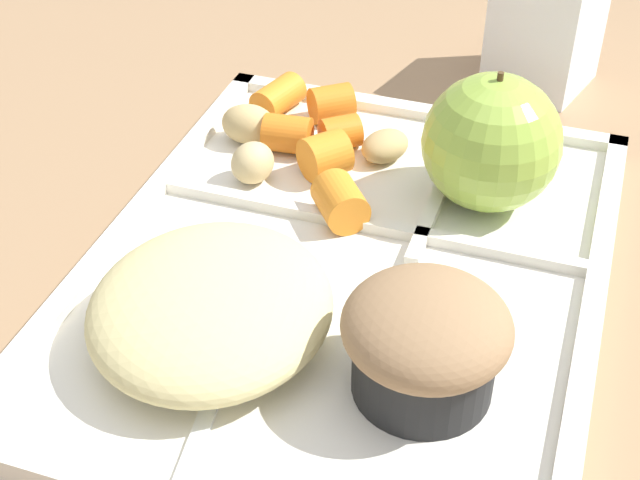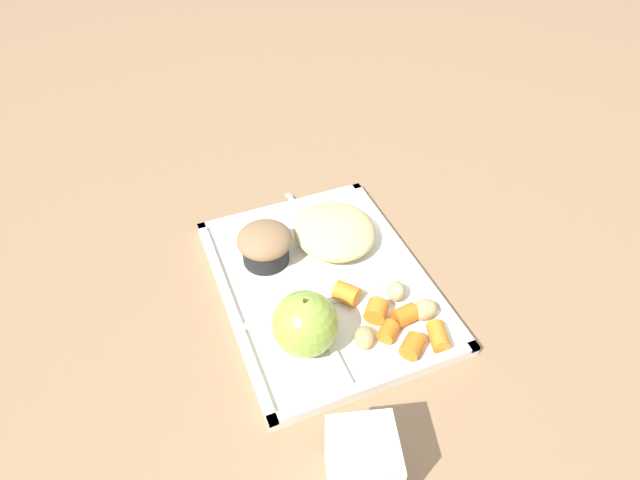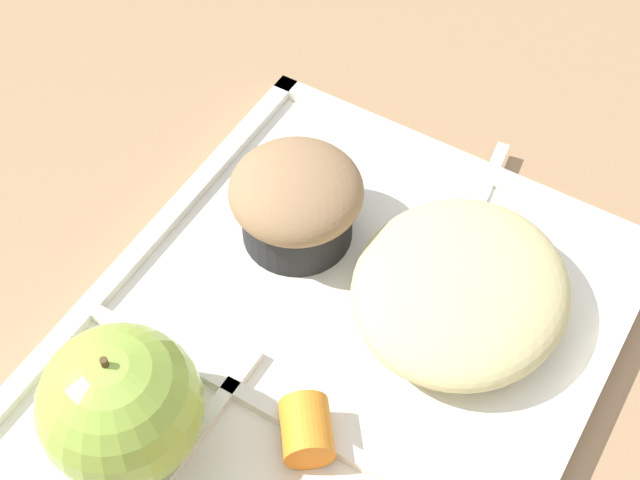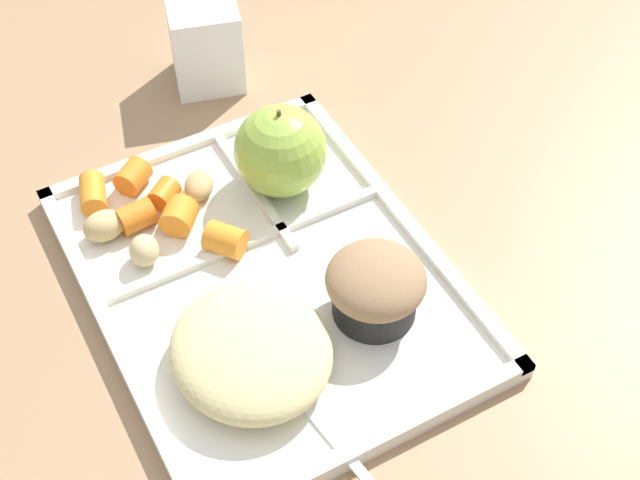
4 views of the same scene
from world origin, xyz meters
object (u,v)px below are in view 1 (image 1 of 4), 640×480
Objects in this scene: green_apple at (491,143)px; plastic_fork at (211,403)px; milk_carton at (546,27)px; lunch_tray at (347,273)px; bran_muffin at (425,341)px.

green_apple is 0.22m from plastic_fork.
green_apple reaches higher than plastic_fork.
milk_carton is at bearing 165.55° from plastic_fork.
lunch_tray is at bearing 165.09° from plastic_fork.
bran_muffin is 0.51× the size of plastic_fork.
milk_carton is (-0.34, 0.01, 0.00)m from bran_muffin.
green_apple is 0.97× the size of milk_carton.
plastic_fork is at bearing -23.99° from green_apple.
bran_muffin is at bearing 14.39° from milk_carton.
lunch_tray is 0.10m from bran_muffin.
lunch_tray is 2.33× the size of plastic_fork.
milk_carton is (-0.38, 0.10, 0.03)m from plastic_fork.
milk_carton reaches higher than plastic_fork.
bran_muffin is at bearing -0.00° from green_apple.
lunch_tray reaches higher than plastic_fork.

